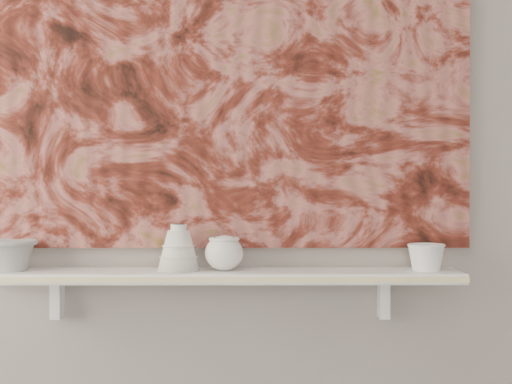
{
  "coord_description": "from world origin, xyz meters",
  "views": [
    {
      "loc": [
        0.09,
        -0.56,
        1.18
      ],
      "look_at": [
        0.11,
        1.49,
        1.16
      ],
      "focal_mm": 50.0,
      "sensor_mm": 36.0,
      "label": 1
    }
  ],
  "objects_px": {
    "cup_cream": "(224,253)",
    "bell_vessel": "(179,247)",
    "bowl_grey": "(9,255)",
    "bowl_white": "(426,257)",
    "painting": "(221,65)",
    "shelf": "(220,276)"
  },
  "relations": [
    {
      "from": "cup_cream",
      "to": "bell_vessel",
      "type": "bearing_deg",
      "value": 180.0
    },
    {
      "from": "cup_cream",
      "to": "bowl_grey",
      "type": "bearing_deg",
      "value": 180.0
    },
    {
      "from": "bowl_grey",
      "to": "bowl_white",
      "type": "xyz_separation_m",
      "value": [
        1.21,
        0.0,
        -0.01
      ]
    },
    {
      "from": "bowl_grey",
      "to": "cup_cream",
      "type": "height_order",
      "value": "cup_cream"
    },
    {
      "from": "painting",
      "to": "cup_cream",
      "type": "height_order",
      "value": "painting"
    },
    {
      "from": "bell_vessel",
      "to": "painting",
      "type": "bearing_deg",
      "value": 34.08
    },
    {
      "from": "shelf",
      "to": "bell_vessel",
      "type": "bearing_deg",
      "value": 180.0
    },
    {
      "from": "shelf",
      "to": "bell_vessel",
      "type": "xyz_separation_m",
      "value": [
        -0.12,
        0.0,
        0.08
      ]
    },
    {
      "from": "shelf",
      "to": "bowl_white",
      "type": "relative_size",
      "value": 12.84
    },
    {
      "from": "cup_cream",
      "to": "bowl_white",
      "type": "relative_size",
      "value": 1.02
    },
    {
      "from": "bowl_grey",
      "to": "cup_cream",
      "type": "bearing_deg",
      "value": 0.0
    },
    {
      "from": "shelf",
      "to": "bowl_grey",
      "type": "relative_size",
      "value": 8.71
    },
    {
      "from": "shelf",
      "to": "cup_cream",
      "type": "height_order",
      "value": "cup_cream"
    },
    {
      "from": "painting",
      "to": "bowl_white",
      "type": "relative_size",
      "value": 13.76
    },
    {
      "from": "bowl_grey",
      "to": "bowl_white",
      "type": "height_order",
      "value": "bowl_grey"
    },
    {
      "from": "shelf",
      "to": "cup_cream",
      "type": "bearing_deg",
      "value": 0.0
    },
    {
      "from": "bowl_grey",
      "to": "bell_vessel",
      "type": "xyz_separation_m",
      "value": [
        0.49,
        0.0,
        0.02
      ]
    },
    {
      "from": "bowl_grey",
      "to": "cup_cream",
      "type": "distance_m",
      "value": 0.62
    },
    {
      "from": "cup_cream",
      "to": "shelf",
      "type": "bearing_deg",
      "value": 180.0
    },
    {
      "from": "painting",
      "to": "shelf",
      "type": "bearing_deg",
      "value": -90.0
    },
    {
      "from": "shelf",
      "to": "bowl_white",
      "type": "height_order",
      "value": "bowl_white"
    },
    {
      "from": "bowl_grey",
      "to": "bell_vessel",
      "type": "height_order",
      "value": "bell_vessel"
    }
  ]
}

